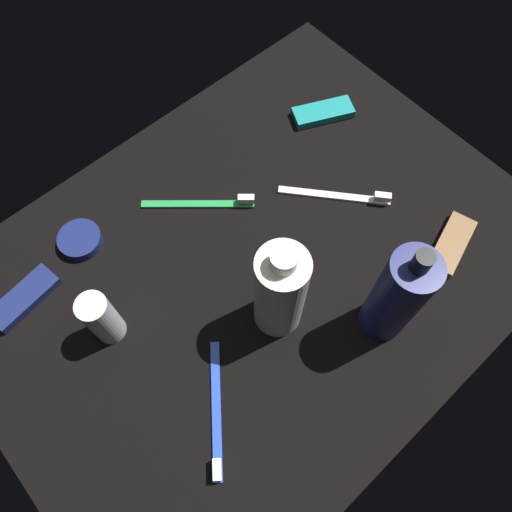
# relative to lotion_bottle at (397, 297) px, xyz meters

# --- Properties ---
(ground_plane) EXTENTS (0.84, 0.64, 0.01)m
(ground_plane) POSITION_rel_lotion_bottle_xyz_m (0.07, -0.18, -0.10)
(ground_plane) COLOR black
(lotion_bottle) EXTENTS (0.06, 0.06, 0.22)m
(lotion_bottle) POSITION_rel_lotion_bottle_xyz_m (0.00, 0.00, 0.00)
(lotion_bottle) COLOR navy
(lotion_bottle) RESTS_ON ground_plane
(bodywash_bottle) EXTENTS (0.07, 0.07, 0.20)m
(bodywash_bottle) POSITION_rel_lotion_bottle_xyz_m (0.10, -0.10, -0.00)
(bodywash_bottle) COLOR silver
(bodywash_bottle) RESTS_ON ground_plane
(deodorant_stick) EXTENTS (0.04, 0.04, 0.10)m
(deodorant_stick) POSITION_rel_lotion_bottle_xyz_m (0.30, -0.24, -0.04)
(deodorant_stick) COLOR silver
(deodorant_stick) RESTS_ON ground_plane
(toothbrush_green) EXTENTS (0.14, 0.13, 0.02)m
(toothbrush_green) POSITION_rel_lotion_bottle_xyz_m (0.06, -0.32, -0.09)
(toothbrush_green) COLOR green
(toothbrush_green) RESTS_ON ground_plane
(toothbrush_white) EXTENTS (0.13, 0.14, 0.02)m
(toothbrush_white) POSITION_rel_lotion_bottle_xyz_m (-0.11, -0.18, -0.09)
(toothbrush_white) COLOR white
(toothbrush_white) RESTS_ON ground_plane
(toothbrush_blue) EXTENTS (0.12, 0.15, 0.02)m
(toothbrush_blue) POSITION_rel_lotion_bottle_xyz_m (0.26, -0.05, -0.09)
(toothbrush_blue) COLOR blue
(toothbrush_blue) RESTS_ON ground_plane
(snack_bar_navy) EXTENTS (0.11, 0.05, 0.01)m
(snack_bar_navy) POSITION_rel_lotion_bottle_xyz_m (0.36, -0.36, -0.09)
(snack_bar_navy) COLOR navy
(snack_bar_navy) RESTS_ON ground_plane
(snack_bar_teal) EXTENTS (0.11, 0.08, 0.01)m
(snack_bar_teal) POSITION_rel_lotion_bottle_xyz_m (-0.20, -0.32, -0.09)
(snack_bar_teal) COLOR teal
(snack_bar_teal) RESTS_ON ground_plane
(snack_bar_brown) EXTENTS (0.11, 0.07, 0.01)m
(snack_bar_brown) POSITION_rel_lotion_bottle_xyz_m (-0.17, -0.01, -0.09)
(snack_bar_brown) COLOR brown
(snack_bar_brown) RESTS_ON ground_plane
(cream_tin_left) EXTENTS (0.07, 0.07, 0.02)m
(cream_tin_left) POSITION_rel_lotion_bottle_xyz_m (0.25, -0.39, -0.09)
(cream_tin_left) COLOR navy
(cream_tin_left) RESTS_ON ground_plane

